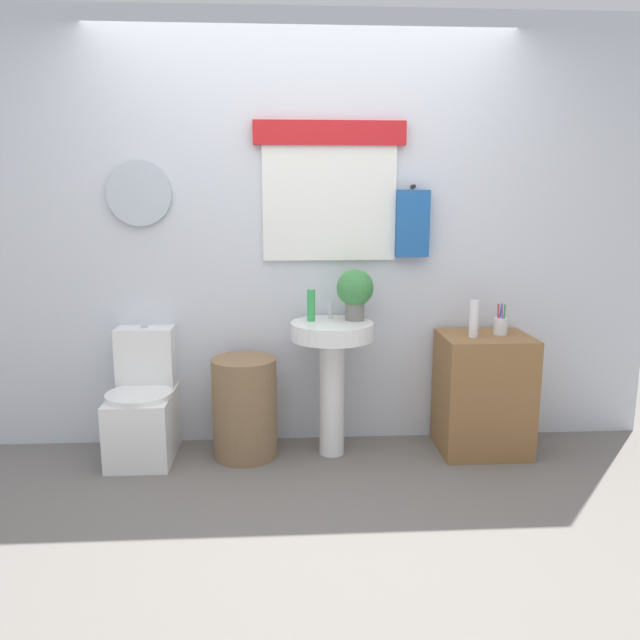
# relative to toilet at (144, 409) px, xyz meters

# --- Properties ---
(ground_plane) EXTENTS (8.00, 8.00, 0.00)m
(ground_plane) POSITION_rel_toilet_xyz_m (0.97, -0.89, -0.29)
(ground_plane) COLOR slate
(back_wall) EXTENTS (4.40, 0.18, 2.60)m
(back_wall) POSITION_rel_toilet_xyz_m (0.97, 0.26, 1.01)
(back_wall) COLOR silver
(back_wall) RESTS_ON ground_plane
(toilet) EXTENTS (0.38, 0.51, 0.78)m
(toilet) POSITION_rel_toilet_xyz_m (0.00, 0.00, 0.00)
(toilet) COLOR white
(toilet) RESTS_ON ground_plane
(laundry_hamper) EXTENTS (0.38, 0.38, 0.60)m
(laundry_hamper) POSITION_rel_toilet_xyz_m (0.60, -0.04, 0.01)
(laundry_hamper) COLOR #846647
(laundry_hamper) RESTS_ON ground_plane
(pedestal_sink) EXTENTS (0.49, 0.49, 0.81)m
(pedestal_sink) POSITION_rel_toilet_xyz_m (1.12, -0.04, 0.31)
(pedestal_sink) COLOR white
(pedestal_sink) RESTS_ON ground_plane
(faucet) EXTENTS (0.03, 0.03, 0.10)m
(faucet) POSITION_rel_toilet_xyz_m (1.12, 0.08, 0.57)
(faucet) COLOR silver
(faucet) RESTS_ON pedestal_sink
(wooden_cabinet) EXTENTS (0.53, 0.44, 0.72)m
(wooden_cabinet) POSITION_rel_toilet_xyz_m (2.05, -0.04, 0.07)
(wooden_cabinet) COLOR olive
(wooden_cabinet) RESTS_ON ground_plane
(soap_bottle) EXTENTS (0.05, 0.05, 0.19)m
(soap_bottle) POSITION_rel_toilet_xyz_m (1.00, 0.01, 0.61)
(soap_bottle) COLOR green
(soap_bottle) RESTS_ON pedestal_sink
(potted_plant) EXTENTS (0.22, 0.22, 0.30)m
(potted_plant) POSITION_rel_toilet_xyz_m (1.26, 0.02, 0.70)
(potted_plant) COLOR slate
(potted_plant) RESTS_ON pedestal_sink
(lotion_bottle) EXTENTS (0.05, 0.05, 0.22)m
(lotion_bottle) POSITION_rel_toilet_xyz_m (1.95, -0.08, 0.54)
(lotion_bottle) COLOR white
(lotion_bottle) RESTS_ON wooden_cabinet
(toothbrush_cup) EXTENTS (0.08, 0.08, 0.19)m
(toothbrush_cup) POSITION_rel_toilet_xyz_m (2.14, -0.02, 0.48)
(toothbrush_cup) COLOR silver
(toothbrush_cup) RESTS_ON wooden_cabinet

